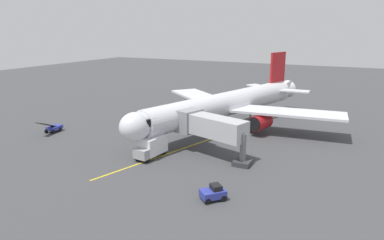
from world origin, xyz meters
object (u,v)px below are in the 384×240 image
(airplane, at_px, (227,104))
(box_truck_portside, at_px, (151,147))
(jet_bridge, at_px, (207,126))
(tug_starboard_side, at_px, (213,193))
(belt_loader_near_nose, at_px, (53,128))
(ground_crew_marshaller, at_px, (165,148))

(airplane, bearing_deg, box_truck_portside, 77.20)
(jet_bridge, xyz_separation_m, box_truck_portside, (5.71, 4.23, -2.38))
(jet_bridge, xyz_separation_m, tug_starboard_side, (-5.73, 11.08, -3.06))
(airplane, xyz_separation_m, jet_bridge, (-1.94, 12.34, -0.24))
(airplane, bearing_deg, belt_loader_near_nose, 30.86)
(jet_bridge, relative_size, belt_loader_near_nose, 2.43)
(jet_bridge, bearing_deg, belt_loader_near_nose, 3.91)
(jet_bridge, relative_size, box_truck_portside, 2.39)
(airplane, relative_size, ground_crew_marshaller, 23.12)
(tug_starboard_side, bearing_deg, belt_loader_near_nose, -16.65)
(airplane, xyz_separation_m, box_truck_portside, (3.77, 16.57, -2.62))
(tug_starboard_side, bearing_deg, jet_bridge, -62.66)
(tug_starboard_side, bearing_deg, airplane, -71.87)
(ground_crew_marshaller, height_order, box_truck_portside, box_truck_portside)
(tug_starboard_side, bearing_deg, ground_crew_marshaller, -39.68)
(box_truck_portside, bearing_deg, ground_crew_marshaller, -119.95)
(jet_bridge, bearing_deg, box_truck_portside, 36.55)
(box_truck_portside, bearing_deg, tug_starboard_side, 149.07)
(airplane, xyz_separation_m, belt_loader_near_nose, (23.57, 14.08, -3.29))
(belt_loader_near_nose, xyz_separation_m, tug_starboard_side, (-31.24, 9.34, -0.01))
(jet_bridge, distance_m, belt_loader_near_nose, 25.75)
(jet_bridge, height_order, tug_starboard_side, jet_bridge)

